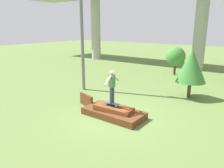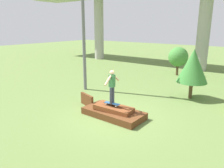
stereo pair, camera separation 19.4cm
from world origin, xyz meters
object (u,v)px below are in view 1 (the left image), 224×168
(utility_pole, at_px, (82,21))
(tree_mid_back, at_px, (191,66))
(skateboard, at_px, (112,103))
(skater, at_px, (112,85))
(tree_behind_left, at_px, (176,57))

(utility_pole, bearing_deg, tree_mid_back, 21.35)
(skateboard, height_order, skater, skater)
(utility_pole, bearing_deg, skater, -31.42)
(skater, bearing_deg, tree_behind_left, 95.01)
(tree_mid_back, bearing_deg, skater, -112.00)
(utility_pole, distance_m, tree_behind_left, 8.70)
(tree_behind_left, bearing_deg, skater, -84.99)
(tree_mid_back, bearing_deg, tree_behind_left, 118.04)
(skater, distance_m, utility_pole, 5.47)
(skateboard, distance_m, skater, 0.87)
(skateboard, distance_m, tree_mid_back, 5.31)
(skateboard, relative_size, utility_pole, 0.09)
(tree_mid_back, bearing_deg, utility_pole, -158.65)
(skater, height_order, tree_behind_left, tree_behind_left)
(skateboard, bearing_deg, skater, 180.00)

